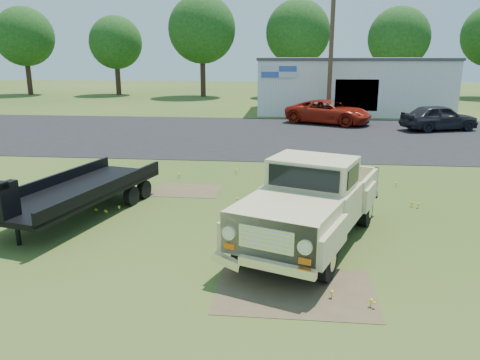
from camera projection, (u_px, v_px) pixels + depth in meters
name	position (u px, v px, depth m)	size (l,w,h in m)	color
ground	(235.00, 231.00, 11.91)	(140.00, 140.00, 0.00)	#2F4917
asphalt_lot	(265.00, 135.00, 26.32)	(90.00, 14.00, 0.02)	black
dirt_patch_a	(295.00, 291.00, 8.88)	(3.00, 2.00, 0.01)	brown
dirt_patch_b	(187.00, 191.00, 15.48)	(2.20, 1.60, 0.01)	brown
commercial_building	(350.00, 85.00, 36.70)	(14.20, 8.20, 4.15)	silver
utility_pole_mid	(331.00, 51.00, 31.45)	(1.60, 0.30, 9.00)	#4B3322
treeline_a	(24.00, 37.00, 51.53)	(6.40, 6.40, 9.52)	#372319
treeline_b	(116.00, 43.00, 51.65)	(5.76, 5.76, 8.57)	#372319
treeline_c	(202.00, 29.00, 48.87)	(7.04, 7.04, 10.47)	#372319
treeline_d	(298.00, 33.00, 48.91)	(6.72, 6.72, 10.00)	#372319
treeline_e	(399.00, 38.00, 46.62)	(6.08, 6.08, 9.04)	#372319
vintage_pickup_truck	(312.00, 201.00, 10.95)	(2.23, 5.74, 2.08)	tan
flatbed_trailer	(78.00, 187.00, 12.90)	(1.99, 5.97, 1.63)	black
red_pickup	(329.00, 112.00, 30.29)	(2.52, 5.46, 1.52)	maroon
dark_sedan	(439.00, 118.00, 27.62)	(1.80, 4.47, 1.52)	black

